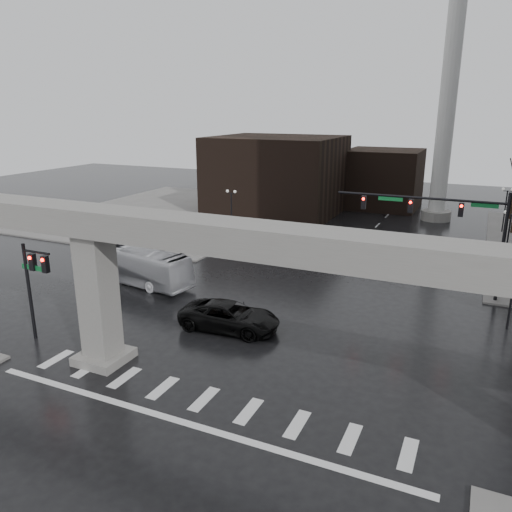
% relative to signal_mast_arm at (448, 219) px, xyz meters
% --- Properties ---
extents(ground, '(160.00, 160.00, 0.00)m').
position_rel_signal_mast_arm_xyz_m(ground, '(-8.99, -18.80, -5.83)').
color(ground, black).
rests_on(ground, ground).
extents(sidewalk_nw, '(28.00, 36.00, 0.15)m').
position_rel_signal_mast_arm_xyz_m(sidewalk_nw, '(-34.99, 17.20, -5.75)').
color(sidewalk_nw, slate).
rests_on(sidewalk_nw, ground).
extents(elevated_guideway, '(48.00, 2.60, 8.70)m').
position_rel_signal_mast_arm_xyz_m(elevated_guideway, '(-7.73, -18.80, 1.05)').
color(elevated_guideway, gray).
rests_on(elevated_guideway, ground).
extents(building_far_left, '(16.00, 14.00, 10.00)m').
position_rel_signal_mast_arm_xyz_m(building_far_left, '(-22.99, 23.20, -0.83)').
color(building_far_left, black).
rests_on(building_far_left, ground).
extents(building_far_mid, '(10.00, 10.00, 8.00)m').
position_rel_signal_mast_arm_xyz_m(building_far_mid, '(-10.99, 33.20, -1.83)').
color(building_far_mid, black).
rests_on(building_far_mid, ground).
extents(smokestack, '(3.60, 3.60, 30.00)m').
position_rel_signal_mast_arm_xyz_m(smokestack, '(-2.99, 27.20, 7.52)').
color(smokestack, beige).
rests_on(smokestack, ground).
extents(signal_mast_arm, '(12.12, 0.43, 8.00)m').
position_rel_signal_mast_arm_xyz_m(signal_mast_arm, '(0.00, 0.00, 0.00)').
color(signal_mast_arm, black).
rests_on(signal_mast_arm, ground).
extents(signal_left_pole, '(2.30, 0.30, 6.00)m').
position_rel_signal_mast_arm_xyz_m(signal_left_pole, '(-21.24, -18.30, -1.76)').
color(signal_left_pole, black).
rests_on(signal_left_pole, ground).
extents(lamp_right_1, '(1.22, 0.32, 5.11)m').
position_rel_signal_mast_arm_xyz_m(lamp_right_1, '(4.51, 9.20, -2.36)').
color(lamp_right_1, black).
rests_on(lamp_right_1, ground).
extents(lamp_right_2, '(1.22, 0.32, 5.11)m').
position_rel_signal_mast_arm_xyz_m(lamp_right_2, '(4.51, 23.20, -2.36)').
color(lamp_right_2, black).
rests_on(lamp_right_2, ground).
extents(lamp_left_0, '(1.22, 0.32, 5.11)m').
position_rel_signal_mast_arm_xyz_m(lamp_left_0, '(-22.49, -4.80, -2.36)').
color(lamp_left_0, black).
rests_on(lamp_left_0, ground).
extents(lamp_left_1, '(1.22, 0.32, 5.11)m').
position_rel_signal_mast_arm_xyz_m(lamp_left_1, '(-22.49, 9.20, -2.36)').
color(lamp_left_1, black).
rests_on(lamp_left_1, ground).
extents(lamp_left_2, '(1.22, 0.32, 5.11)m').
position_rel_signal_mast_arm_xyz_m(lamp_left_2, '(-22.49, 23.20, -2.36)').
color(lamp_left_2, black).
rests_on(lamp_left_2, ground).
extents(pickup_truck, '(6.54, 3.35, 1.77)m').
position_rel_signal_mast_arm_xyz_m(pickup_truck, '(-11.55, -12.21, -4.95)').
color(pickup_truck, black).
rests_on(pickup_truck, ground).
extents(city_bus, '(10.96, 4.33, 2.98)m').
position_rel_signal_mast_arm_xyz_m(city_bus, '(-22.64, -7.40, -4.34)').
color(city_bus, '#BBBCC1').
rests_on(city_bus, ground).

